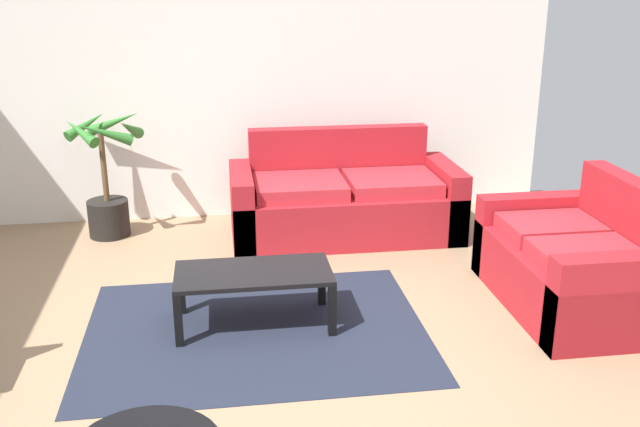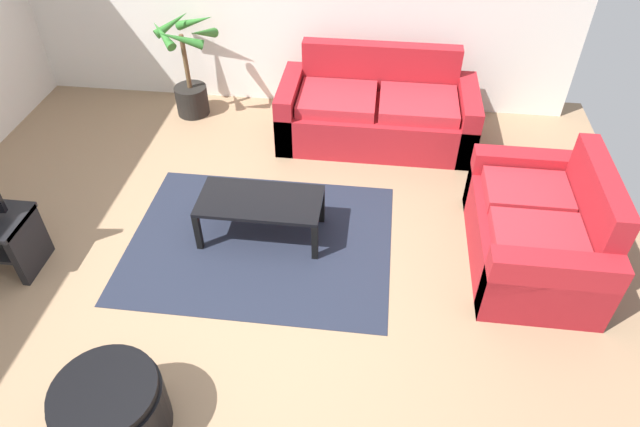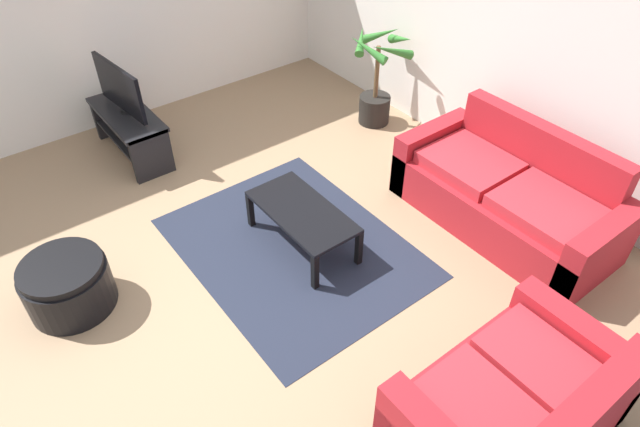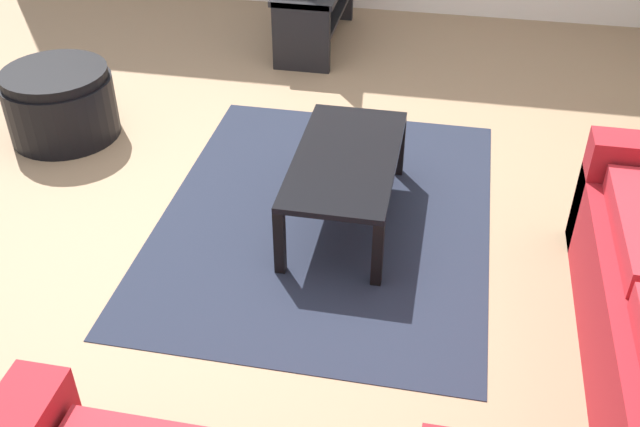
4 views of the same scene
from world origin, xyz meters
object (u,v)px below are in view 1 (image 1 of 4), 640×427
at_px(couch_main, 344,202).
at_px(coffee_table, 254,278).
at_px(couch_loveseat, 575,265).
at_px(potted_palm, 107,186).

xyz_separation_m(couch_main, coffee_table, (-0.89, -1.62, 0.03)).
bearing_deg(couch_main, couch_loveseat, -50.99).
relative_size(couch_main, couch_loveseat, 1.40).
distance_m(couch_loveseat, potted_palm, 3.89).
distance_m(couch_loveseat, coffee_table, 2.22).
distance_m(coffee_table, potted_palm, 2.21).
bearing_deg(couch_loveseat, couch_main, 129.01).
bearing_deg(couch_main, potted_palm, 172.56).
distance_m(couch_main, coffee_table, 1.84).
bearing_deg(coffee_table, couch_loveseat, -0.75).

